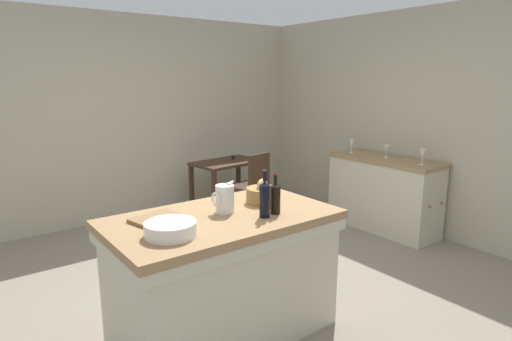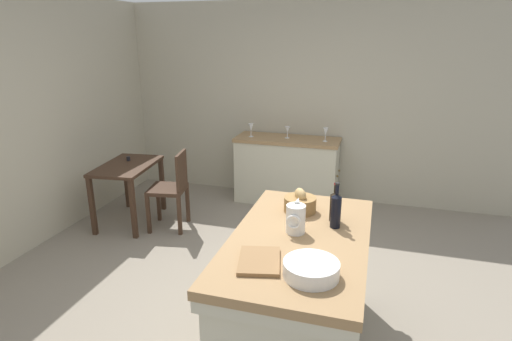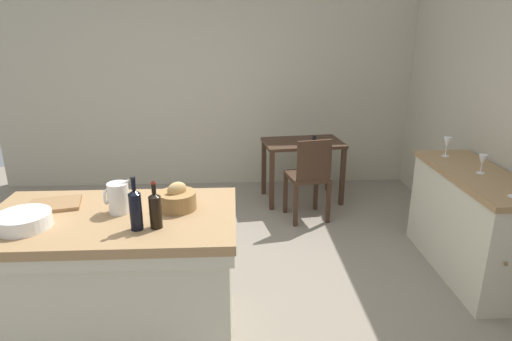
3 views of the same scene
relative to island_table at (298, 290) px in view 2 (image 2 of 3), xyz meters
The scene contains 15 objects.
ground_plane 0.81m from the island_table, 41.69° to the left, with size 6.76×6.76×0.00m, color gray.
wall_right 3.22m from the island_table, ahead, with size 0.12×5.20×2.60m, color #B2AA93.
island_table is the anchor object (origin of this frame).
side_cabinet 2.83m from the island_table, 14.01° to the left, with size 0.52×1.38×0.88m.
writing_desk 2.84m from the island_table, 56.13° to the left, with size 0.96×0.66×0.77m.
wooden_chair 2.36m from the island_table, 48.56° to the left, with size 0.47×0.47×0.92m.
pitcher 0.52m from the island_table, 39.85° to the left, with size 0.17×0.13×0.24m.
wash_bowl 0.66m from the island_table, 162.01° to the right, with size 0.31×0.31×0.09m, color white.
bread_basket 0.63m from the island_table, 10.78° to the left, with size 0.24×0.24×0.18m.
cutting_board 0.60m from the island_table, 157.75° to the left, with size 0.32×0.24×0.02m, color olive.
wine_bottle_dark 0.64m from the island_table, 30.76° to the right, with size 0.07×0.07×0.29m.
wine_bottle_amber 0.62m from the island_table, 44.75° to the right, with size 0.07×0.07×0.32m.
wine_glass_far_left 2.77m from the island_table, ahead, with size 0.07×0.07×0.17m.
wine_glass_left 2.88m from the island_table, 14.06° to the left, with size 0.07×0.07×0.15m.
wine_glass_middle 2.98m from the island_table, 23.45° to the left, with size 0.07×0.07×0.18m.
Camera 2 is at (-2.95, -0.86, 2.15)m, focal length 29.27 mm.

